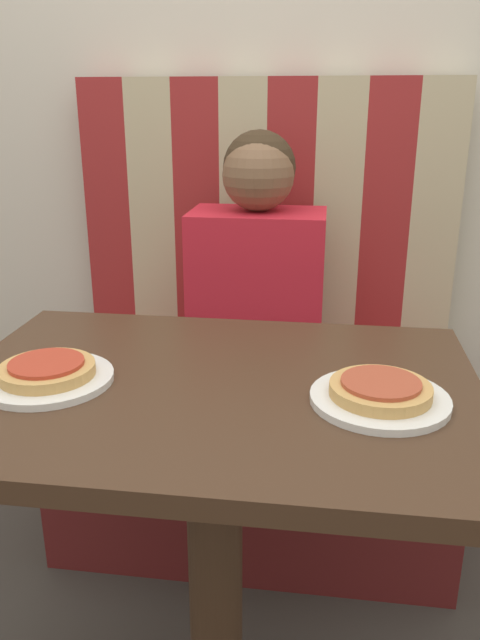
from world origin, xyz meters
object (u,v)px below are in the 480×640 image
at_px(plate_left, 48,379).
at_px(plate_right, 380,399).
at_px(pizza_left, 47,369).
at_px(pizza_right, 380,389).
at_px(person, 257,267).

height_order(plate_left, plate_right, same).
relative_size(plate_left, plate_right, 1.00).
bearing_deg(plate_left, pizza_left, -90.00).
distance_m(pizza_left, pizza_right, 0.53).
height_order(plate_right, pizza_right, pizza_right).
relative_size(person, pizza_left, 4.27).
relative_size(pizza_left, pizza_right, 1.00).
bearing_deg(person, plate_right, -69.13).
height_order(person, plate_right, person).
bearing_deg(pizza_right, plate_left, 180.00).
height_order(person, pizza_left, person).
bearing_deg(plate_right, pizza_right, -90.00).
xyz_separation_m(person, pizza_right, (0.27, -0.70, -0.00)).
xyz_separation_m(pizza_left, pizza_right, (0.53, 0.00, 0.00)).
height_order(person, pizza_right, person).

